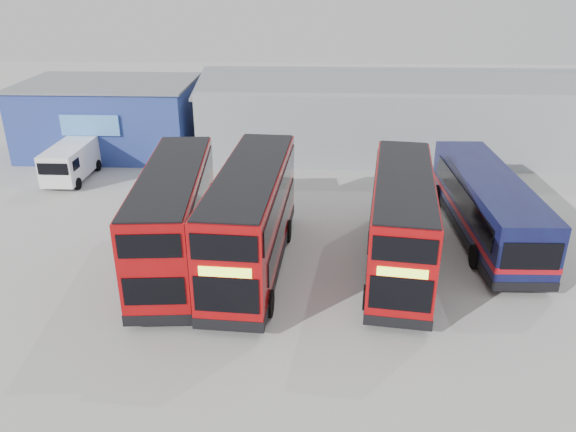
{
  "coord_description": "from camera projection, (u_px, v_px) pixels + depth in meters",
  "views": [
    {
      "loc": [
        0.73,
        -22.19,
        12.73
      ],
      "look_at": [
        -0.24,
        1.6,
        2.1
      ],
      "focal_mm": 35.0,
      "sensor_mm": 36.0,
      "label": 1
    }
  ],
  "objects": [
    {
      "name": "double_decker_centre",
      "position": [
        252.0,
        220.0,
        25.03
      ],
      "size": [
        3.47,
        11.38,
        4.75
      ],
      "rotation": [
        0.0,
        0.0,
        -0.07
      ],
      "color": "#9B080B",
      "rests_on": "ground"
    },
    {
      "name": "single_decker_blue",
      "position": [
        486.0,
        207.0,
        28.27
      ],
      "size": [
        3.12,
        12.14,
        3.27
      ],
      "rotation": [
        0.0,
        0.0,
        3.16
      ],
      "color": "#0E1840",
      "rests_on": "ground"
    },
    {
      "name": "ground_plane",
      "position": [
        292.0,
        273.0,
        25.46
      ],
      "size": [
        120.0,
        120.0,
        0.0
      ],
      "primitive_type": "plane",
      "color": "#979793",
      "rests_on": "ground"
    },
    {
      "name": "office_block",
      "position": [
        111.0,
        116.0,
        41.35
      ],
      "size": [
        12.3,
        8.32,
        5.12
      ],
      "color": "navy",
      "rests_on": "ground"
    },
    {
      "name": "double_decker_left",
      "position": [
        175.0,
        219.0,
        25.27
      ],
      "size": [
        3.47,
        11.05,
        4.6
      ],
      "rotation": [
        0.0,
        0.0,
        3.22
      ],
      "color": "#9B080B",
      "rests_on": "ground"
    },
    {
      "name": "panel_van",
      "position": [
        71.0,
        161.0,
        36.08
      ],
      "size": [
        2.25,
        5.21,
        2.27
      ],
      "rotation": [
        0.0,
        0.0,
        -0.01
      ],
      "color": "white",
      "rests_on": "ground"
    },
    {
      "name": "maintenance_shed",
      "position": [
        407.0,
        113.0,
        42.34
      ],
      "size": [
        30.5,
        12.0,
        5.89
      ],
      "color": "gray",
      "rests_on": "ground"
    },
    {
      "name": "double_decker_right",
      "position": [
        401.0,
        224.0,
        24.97
      ],
      "size": [
        3.98,
        10.87,
        4.5
      ],
      "rotation": [
        0.0,
        0.0,
        -0.14
      ],
      "color": "#9B080B",
      "rests_on": "ground"
    }
  ]
}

